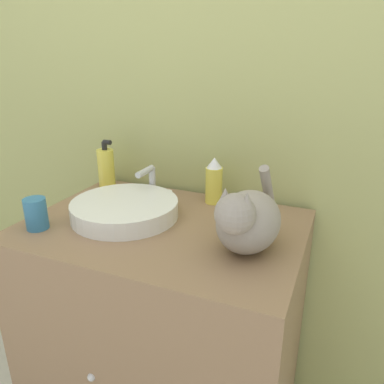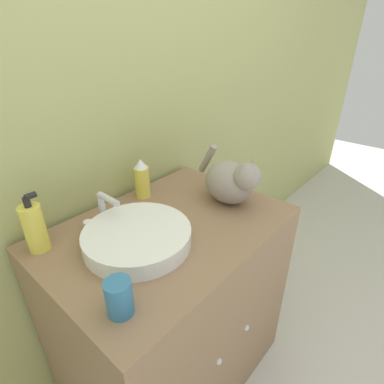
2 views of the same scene
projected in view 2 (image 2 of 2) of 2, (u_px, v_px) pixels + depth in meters
wall_back at (94, 81)px, 1.03m from camera, size 6.00×0.05×2.50m
vanity_cabinet at (172, 306)px, 1.23m from camera, size 0.85×0.61×0.80m
sink_basin at (138, 237)px, 0.94m from camera, size 0.34×0.34×0.06m
faucet at (104, 210)px, 1.03m from camera, size 0.15×0.11×0.12m
cat at (231, 181)px, 1.15m from camera, size 0.19×0.31×0.21m
soap_bottle at (35, 227)px, 0.90m from camera, size 0.06×0.06×0.19m
spray_bottle at (142, 179)px, 1.19m from camera, size 0.06×0.06×0.16m
cup at (119, 297)px, 0.70m from camera, size 0.07×0.07×0.10m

